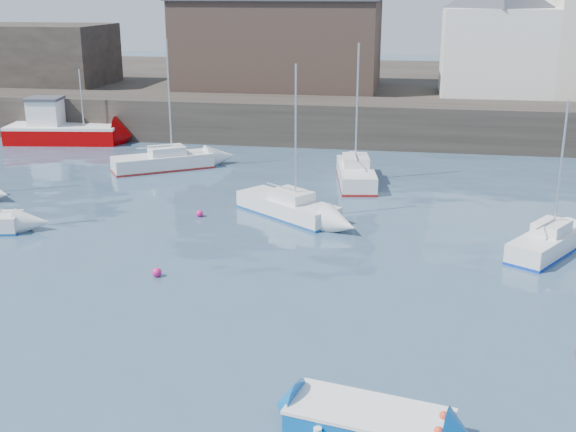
% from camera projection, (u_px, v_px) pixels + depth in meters
% --- Properties ---
extents(water, '(220.00, 220.00, 0.00)m').
position_uv_depth(water, '(213.00, 399.00, 19.58)').
color(water, '#2D4760').
rests_on(water, ground).
extents(quay_wall, '(90.00, 5.00, 3.00)m').
position_uv_depth(quay_wall, '(342.00, 122.00, 52.04)').
color(quay_wall, '#28231E').
rests_on(quay_wall, ground).
extents(land_strip, '(90.00, 32.00, 2.80)m').
position_uv_depth(land_strip, '(360.00, 90.00, 68.99)').
color(land_strip, '#28231E').
rests_on(land_strip, ground).
extents(bldg_east_d, '(11.14, 11.14, 8.95)m').
position_uv_depth(bldg_east_d, '(497.00, 34.00, 54.61)').
color(bldg_east_d, white).
rests_on(bldg_east_d, land_strip).
extents(warehouse, '(16.40, 10.40, 7.60)m').
position_uv_depth(warehouse, '(280.00, 41.00, 58.99)').
color(warehouse, '#3D2D26').
rests_on(warehouse, land_strip).
extents(bldg_west, '(14.00, 8.00, 5.00)m').
position_uv_depth(bldg_west, '(27.00, 54.00, 62.00)').
color(bldg_west, '#353028').
rests_on(bldg_west, land_strip).
extents(blue_dinghy, '(4.30, 2.52, 0.77)m').
position_uv_depth(blue_dinghy, '(369.00, 422.00, 17.81)').
color(blue_dinghy, '#9B0001').
rests_on(blue_dinghy, ground).
extents(fishing_boat, '(8.29, 4.06, 5.27)m').
position_uv_depth(fishing_boat, '(60.00, 129.00, 52.10)').
color(fishing_boat, '#9B0001').
rests_on(fishing_boat, ground).
extents(sailboat_b, '(5.68, 4.96, 7.40)m').
position_uv_depth(sailboat_b, '(288.00, 206.00, 35.30)').
color(sailboat_b, white).
rests_on(sailboat_b, ground).
extents(sailboat_c, '(3.93, 4.92, 6.39)m').
position_uv_depth(sailboat_c, '(548.00, 242.00, 30.27)').
color(sailboat_c, white).
rests_on(sailboat_c, ground).
extents(sailboat_f, '(2.84, 6.24, 7.82)m').
position_uv_depth(sailboat_f, '(356.00, 173.00, 41.34)').
color(sailboat_f, white).
rests_on(sailboat_f, ground).
extents(sailboat_h, '(6.17, 5.01, 7.86)m').
position_uv_depth(sailboat_h, '(163.00, 161.00, 44.45)').
color(sailboat_h, white).
rests_on(sailboat_h, ground).
extents(buoy_near, '(0.37, 0.37, 0.37)m').
position_uv_depth(buoy_near, '(157.00, 276.00, 27.96)').
color(buoy_near, '#D6186F').
rests_on(buoy_near, ground).
extents(buoy_far, '(0.35, 0.35, 0.35)m').
position_uv_depth(buoy_far, '(200.00, 217.00, 35.32)').
color(buoy_far, '#D6186F').
rests_on(buoy_far, ground).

